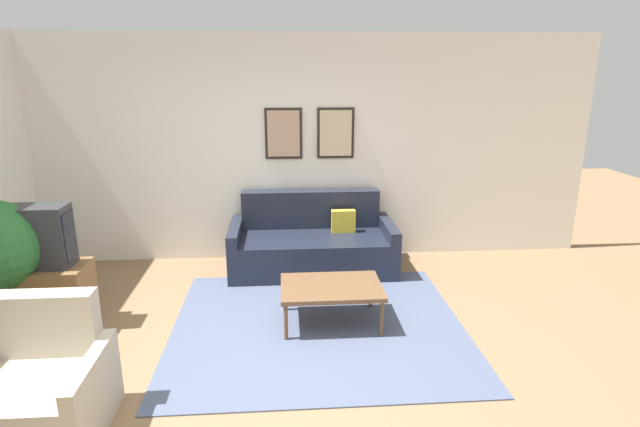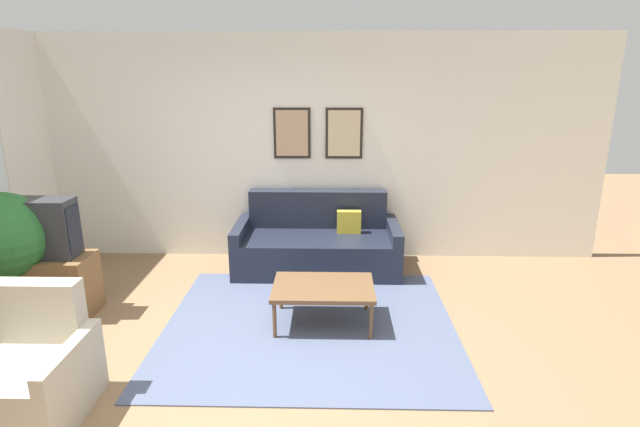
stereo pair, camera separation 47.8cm
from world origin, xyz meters
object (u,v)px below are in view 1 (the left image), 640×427
object	(u,v)px
coffee_table	(331,289)
tv	(36,237)
couch	(312,244)
armchair	(31,393)

from	to	relation	value
coffee_table	tv	bearing A→B (deg)	176.93
couch	armchair	xyz separation A→B (m)	(-1.95, -2.67, -0.01)
coffee_table	tv	world-z (taller)	tv
tv	couch	bearing A→B (deg)	26.16
couch	tv	distance (m)	2.84
couch	tv	xyz separation A→B (m)	(-2.50, -1.23, 0.57)
tv	coffee_table	bearing A→B (deg)	-3.07
armchair	tv	bearing A→B (deg)	122.52
couch	tv	size ratio (longest dim) A/B	3.25
couch	tv	bearing A→B (deg)	-153.84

